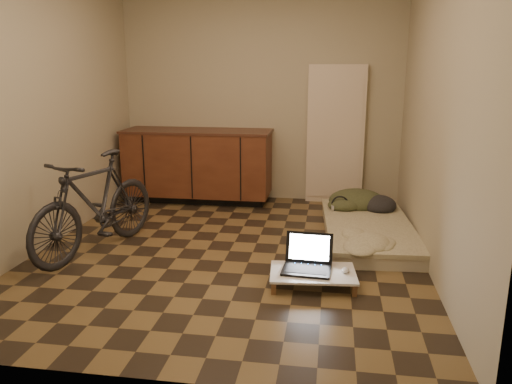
# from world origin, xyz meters

# --- Properties ---
(room_shell) EXTENTS (3.50, 4.00, 2.60)m
(room_shell) POSITION_xyz_m (0.00, 0.00, 1.30)
(room_shell) COLOR brown
(room_shell) RESTS_ON ground
(cabinets) EXTENTS (1.84, 0.62, 0.91)m
(cabinets) POSITION_xyz_m (-0.75, 1.70, 0.47)
(cabinets) COLOR black
(cabinets) RESTS_ON ground
(appliance_panel) EXTENTS (0.70, 0.10, 1.70)m
(appliance_panel) POSITION_xyz_m (0.95, 1.94, 0.85)
(appliance_panel) COLOR beige
(appliance_panel) RESTS_ON ground
(bicycle) EXTENTS (0.91, 1.64, 1.02)m
(bicycle) POSITION_xyz_m (-1.20, -0.20, 0.51)
(bicycle) COLOR black
(bicycle) RESTS_ON ground
(futon) EXTENTS (0.96, 1.82, 0.15)m
(futon) POSITION_xyz_m (1.30, 0.61, 0.08)
(futon) COLOR #B9AF94
(futon) RESTS_ON ground
(clothing_pile) EXTENTS (0.70, 0.59, 0.26)m
(clothing_pile) POSITION_xyz_m (1.27, 1.22, 0.28)
(clothing_pile) COLOR #373D23
(clothing_pile) RESTS_ON futon
(headphones) EXTENTS (0.24, 0.22, 0.14)m
(headphones) POSITION_xyz_m (1.02, 1.01, 0.22)
(headphones) COLOR black
(headphones) RESTS_ON futon
(lap_desk) EXTENTS (0.70, 0.49, 0.11)m
(lap_desk) POSITION_xyz_m (0.80, -0.63, 0.10)
(lap_desk) COLOR brown
(lap_desk) RESTS_ON ground
(laptop) EXTENTS (0.40, 0.36, 0.26)m
(laptop) POSITION_xyz_m (0.75, -0.57, 0.16)
(laptop) COLOR black
(laptop) RESTS_ON lap_desk
(mouse) EXTENTS (0.07, 0.11, 0.04)m
(mouse) POSITION_xyz_m (1.05, -0.60, 0.13)
(mouse) COLOR silver
(mouse) RESTS_ON lap_desk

